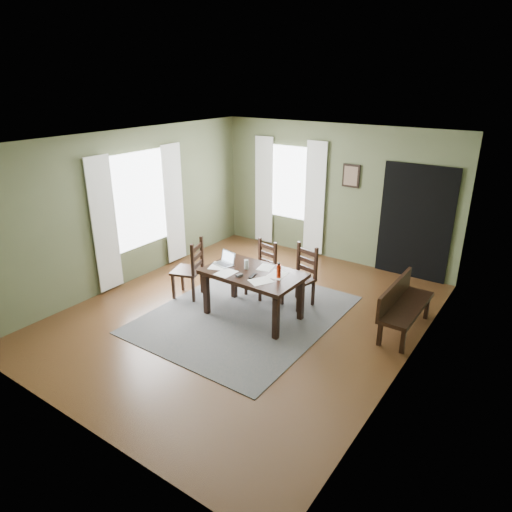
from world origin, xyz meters
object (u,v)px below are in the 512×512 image
Objects in this scene: chair_back_right at (300,277)px; laptop at (226,261)px; water_bottle at (279,271)px; chair_back_left at (262,269)px; bench at (402,303)px; dining_table at (253,278)px; chair_end at (190,269)px.

chair_back_right is 2.97× the size of laptop.
chair_back_left is at bearing 137.95° from water_bottle.
bench is at bearing 30.43° from laptop.
chair_back_right is at bearing 13.21° from chair_back_left.
laptop is (-0.53, 0.01, 0.15)m from dining_table.
chair_end is at bearing -177.53° from dining_table.
bench is 1.85m from water_bottle.
chair_back_right is (0.40, 0.77, -0.18)m from dining_table.
chair_back_left reaches higher than bench.
chair_end reaches higher than chair_back_right.
dining_table is 1.28m from chair_end.
dining_table is at bearing -103.91° from chair_back_right.
water_bottle is (1.69, 0.08, 0.36)m from chair_end.
chair_back_right reaches higher than bench.
bench is (2.35, 0.17, -0.01)m from chair_back_left.
bench is (2.02, 0.90, -0.22)m from dining_table.
chair_end is at bearing -140.85° from chair_back_right.
laptop is (-2.55, -0.89, 0.36)m from bench.
chair_back_right reaches higher than dining_table.
water_bottle is (0.43, 0.05, 0.20)m from dining_table.
dining_table is 1.13× the size of bench.
chair_back_left is 0.94× the size of chair_back_right.
dining_table is 0.82m from chair_back_left.
chair_back_right reaches higher than water_bottle.
bench is (3.28, 0.94, -0.05)m from chair_end.
chair_back_left is at bearing 85.33° from laptop.
chair_end is 0.80m from laptop.
dining_table reaches higher than bench.
chair_back_left is at bearing -163.28° from chair_back_right.
chair_back_left is 2.35m from bench.
bench is (1.62, 0.13, -0.04)m from chair_back_right.
chair_back_left reaches higher than dining_table.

